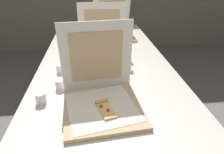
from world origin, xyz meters
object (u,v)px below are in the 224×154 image
at_px(table, 106,77).
at_px(cup_white_near_left, 41,98).
at_px(cup_white_mid, 60,68).
at_px(pizza_box_front, 101,96).
at_px(cup_white_near_center, 60,84).
at_px(pizza_box_middle, 104,53).
at_px(pizza_box_back, 114,31).

distance_m(table, cup_white_near_left, 0.49).
bearing_deg(cup_white_mid, pizza_box_front, -57.21).
relative_size(pizza_box_front, cup_white_mid, 7.30).
distance_m(cup_white_near_center, cup_white_near_left, 0.15).
distance_m(pizza_box_front, pizza_box_middle, 0.57).
height_order(table, pizza_box_front, pizza_box_front).
relative_size(table, pizza_box_back, 6.03).
distance_m(table, pizza_box_front, 0.39).
xyz_separation_m(pizza_box_middle, cup_white_near_left, (-0.36, -0.51, -0.03)).
bearing_deg(cup_white_near_left, pizza_box_front, -9.99).
bearing_deg(pizza_box_back, cup_white_near_center, -118.31).
xyz_separation_m(table, cup_white_near_center, (-0.29, -0.19, 0.07)).
height_order(pizza_box_middle, cup_white_near_center, pizza_box_middle).
bearing_deg(pizza_box_front, pizza_box_middle, 79.85).
bearing_deg(cup_white_mid, cup_white_near_center, -83.48).
relative_size(cup_white_near_center, cup_white_near_left, 1.00).
height_order(pizza_box_back, cup_white_mid, pizza_box_back).
bearing_deg(table, cup_white_near_left, -139.09).
bearing_deg(cup_white_mid, pizza_box_back, 59.42).
bearing_deg(pizza_box_front, cup_white_near_center, 135.81).
xyz_separation_m(cup_white_near_center, cup_white_near_left, (-0.08, -0.13, 0.00)).
relative_size(pizza_box_middle, cup_white_near_center, 7.39).
distance_m(table, pizza_box_middle, 0.22).
relative_size(pizza_box_middle, pizza_box_back, 1.02).
bearing_deg(cup_white_near_center, pizza_box_front, -38.75).
bearing_deg(table, pizza_box_front, -98.02).
bearing_deg(pizza_box_middle, cup_white_mid, -150.12).
height_order(table, pizza_box_middle, pizza_box_middle).
relative_size(pizza_box_back, cup_white_near_left, 7.23).
bearing_deg(cup_white_mid, cup_white_near_left, -99.48).
height_order(table, pizza_box_back, pizza_box_back).
distance_m(pizza_box_middle, cup_white_mid, 0.35).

